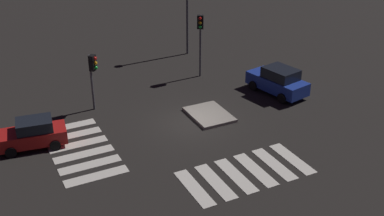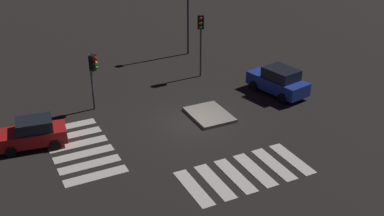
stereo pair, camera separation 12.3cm
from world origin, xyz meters
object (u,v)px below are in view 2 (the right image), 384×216
(car_red, at_px, (32,133))
(car_blue, at_px, (278,81))
(traffic_light_south, at_px, (93,69))
(traffic_island, at_px, (209,115))
(traffic_light_west, at_px, (201,31))

(car_red, distance_m, car_blue, 15.97)
(car_red, bearing_deg, car_blue, -172.93)
(traffic_light_south, bearing_deg, traffic_island, 9.63)
(traffic_island, bearing_deg, traffic_light_west, 157.51)
(traffic_island, xyz_separation_m, traffic_light_west, (-5.85, 2.42, 3.39))
(traffic_light_west, bearing_deg, car_red, -38.10)
(car_red, relative_size, traffic_light_south, 1.06)
(car_blue, height_order, traffic_light_west, traffic_light_west)
(car_red, height_order, car_blue, car_blue)
(car_blue, bearing_deg, traffic_light_south, 63.47)
(traffic_light_west, bearing_deg, car_blue, 64.91)
(traffic_island, relative_size, traffic_light_west, 0.65)
(car_red, distance_m, traffic_light_west, 13.81)
(car_blue, xyz_separation_m, traffic_light_west, (-4.96, -3.28, 2.57))
(car_blue, bearing_deg, traffic_island, 87.35)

